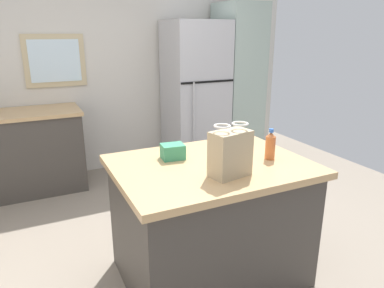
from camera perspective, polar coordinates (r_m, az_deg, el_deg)
name	(u,v)px	position (r m, az deg, el deg)	size (l,w,h in m)	color
ground	(193,258)	(3.00, 0.17, -17.81)	(5.96, 5.96, 0.00)	gray
back_wall	(112,71)	(4.70, -12.75, 11.35)	(4.97, 0.13, 2.52)	silver
kitchen_island	(210,220)	(2.61, 2.91, -12.15)	(1.30, 0.99, 0.89)	#423D38
refrigerator	(195,96)	(4.68, 0.53, 7.72)	(0.72, 0.72, 1.88)	#B7B7BC
tall_cabinet	(237,84)	(4.97, 7.28, 9.47)	(0.52, 0.65, 2.10)	#9EB2A8
sink_counter	(8,154)	(4.37, -27.46, -1.38)	(1.58, 0.66, 1.10)	#423D38
shopping_bag	(230,153)	(2.17, 6.16, -1.47)	(0.27, 0.19, 0.33)	tan
small_box	(173,151)	(2.49, -3.10, -1.21)	(0.16, 0.13, 0.10)	#388E66
bottle	(270,146)	(2.52, 12.46, -0.27)	(0.07, 0.07, 0.22)	#C66633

